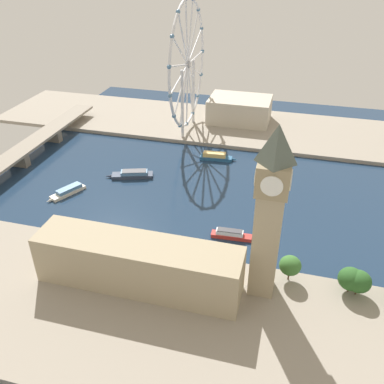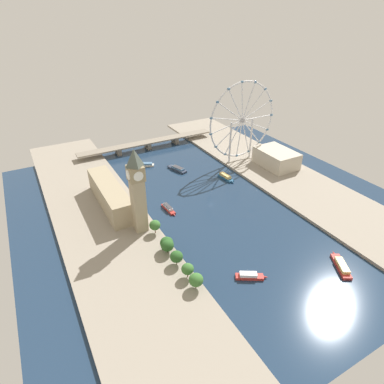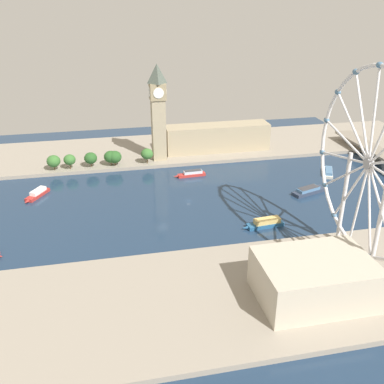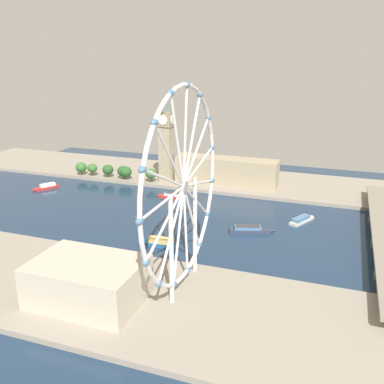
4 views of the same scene
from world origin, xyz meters
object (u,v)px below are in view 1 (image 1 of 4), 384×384
Objects in this scene: ferris_wheel at (188,65)px; parliament_block at (138,264)px; river_bridge at (18,155)px; tour_boat_3 at (216,157)px; tour_boat_1 at (132,174)px; tour_boat_4 at (232,235)px; riverside_hall at (240,110)px; clock_tower at (269,213)px; tour_boat_5 at (68,191)px.

parliament_block is at bearing -171.33° from ferris_wheel.
tour_boat_3 is at bearing -71.12° from river_bridge.
tour_boat_1 is 96.77m from tour_boat_4.
ferris_wheel is 165.50m from tour_boat_4.
riverside_hall is at bearing -52.77° from ferris_wheel.
parliament_block is 64.17m from tour_boat_4.
clock_tower is 154.61m from tour_boat_5.
clock_tower is at bearing -167.66° from riverside_hall.
parliament_block is 1.79× the size of riverside_hall.
river_bridge reaches higher than tour_boat_4.
clock_tower is 200.61m from ferris_wheel.
tour_boat_5 is at bearing 149.57° from riverside_hall.
riverside_hall is (211.22, 46.20, -32.94)m from clock_tower.
ferris_wheel is 67.29m from riverside_hall.
clock_tower is 3.07× the size of tour_boat_4.
tour_boat_5 is (70.60, 79.07, -13.44)m from parliament_block.
tour_boat_4 is at bearing -34.74° from parliament_block.
parliament_block reaches higher than river_bridge.
ferris_wheel reaches higher than tour_boat_4.
clock_tower reaches higher than riverside_hall.
clock_tower reaches higher than parliament_block.
river_bridge is 7.75× the size of tour_boat_4.
clock_tower reaches higher than river_bridge.
tour_boat_4 is at bearing -155.24° from ferris_wheel.
tour_boat_3 is at bearing 176.51° from riverside_hall.
ferris_wheel is 107.18m from tour_boat_1.
river_bridge is at bearing 161.58° from tour_boat_4.
tour_boat_4 is at bearing -105.18° from river_bridge.
river_bridge is at bearing -14.85° from tour_boat_1.
tour_boat_1 reaches higher than tour_boat_5.
river_bridge reaches higher than tour_boat_3.
clock_tower is 149.84m from tour_boat_3.
riverside_hall is 133.53m from tour_boat_1.
riverside_hall is 0.26× the size of river_bridge.
parliament_block is 3.55× the size of tour_boat_5.
tour_boat_1 is 1.17× the size of tour_boat_3.
tour_boat_3 is (42.87, -52.09, 0.35)m from tour_boat_1.
ferris_wheel is (192.96, 29.43, 42.93)m from parliament_block.
ferris_wheel is at bearing 8.67° from parliament_block.
riverside_hall is (223.49, -10.74, -1.60)m from parliament_block.
clock_tower is at bearing -77.83° from parliament_block.
clock_tower is at bearing -114.06° from river_bridge.
river_bridge is (-125.59, 145.59, -4.99)m from riverside_hall.
tour_boat_5 is at bearing -116.08° from river_bridge.
tour_boat_5 is (-122.37, 49.64, -56.37)m from ferris_wheel.
ferris_wheel reaches higher than tour_boat_3.
tour_boat_4 is 0.99× the size of tour_boat_5.
tour_boat_4 reaches higher than tour_boat_5.
clock_tower is 3.04× the size of tour_boat_5.
parliament_block reaches higher than riverside_hall.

